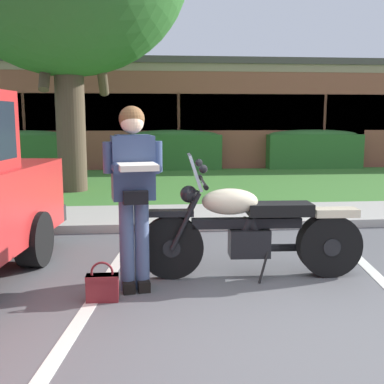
{
  "coord_description": "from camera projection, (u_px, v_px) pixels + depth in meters",
  "views": [
    {
      "loc": [
        -1.05,
        -3.35,
        1.6
      ],
      "look_at": [
        -0.62,
        1.36,
        0.85
      ],
      "focal_mm": 43.91,
      "sensor_mm": 36.0,
      "label": 1
    }
  ],
  "objects": [
    {
      "name": "ground_plane",
      "position": [
        288.0,
        326.0,
        3.64
      ],
      "size": [
        140.0,
        140.0,
        0.0
      ],
      "primitive_type": "plane",
      "color": "#565659"
    },
    {
      "name": "curb_strip",
      "position": [
        223.0,
        225.0,
        6.81
      ],
      "size": [
        60.0,
        0.2,
        0.12
      ],
      "primitive_type": "cube",
      "color": "#ADA89E",
      "rests_on": "ground"
    },
    {
      "name": "concrete_walk",
      "position": [
        215.0,
        215.0,
        7.64
      ],
      "size": [
        60.0,
        1.5,
        0.08
      ],
      "primitive_type": "cube",
      "color": "#ADA89E",
      "rests_on": "ground"
    },
    {
      "name": "grass_lawn",
      "position": [
        193.0,
        184.0,
        11.34
      ],
      "size": [
        60.0,
        6.01,
        0.06
      ],
      "primitive_type": "cube",
      "color": "#3D752D",
      "rests_on": "ground"
    },
    {
      "name": "stall_stripe_0",
      "position": [
        78.0,
        323.0,
        3.69
      ],
      "size": [
        0.71,
        4.38,
        0.01
      ],
      "primitive_type": "cube",
      "rotation": [
        0.0,
        0.0,
        -0.13
      ],
      "color": "silver",
      "rests_on": "ground"
    },
    {
      "name": "motorcycle",
      "position": [
        259.0,
        230.0,
        4.7
      ],
      "size": [
        2.24,
        0.82,
        1.26
      ],
      "color": "black",
      "rests_on": "ground"
    },
    {
      "name": "rider_person",
      "position": [
        134.0,
        184.0,
        4.25
      ],
      "size": [
        0.53,
        0.62,
        1.7
      ],
      "color": "black",
      "rests_on": "ground"
    },
    {
      "name": "handbag",
      "position": [
        102.0,
        285.0,
        4.12
      ],
      "size": [
        0.28,
        0.13,
        0.36
      ],
      "color": "maroon",
      "rests_on": "ground"
    },
    {
      "name": "hedge_left",
      "position": [
        27.0,
        150.0,
        13.87
      ],
      "size": [
        2.43,
        0.9,
        1.24
      ],
      "color": "#336B2D",
      "rests_on": "ground"
    },
    {
      "name": "hedge_center_left",
      "position": [
        174.0,
        149.0,
        14.26
      ],
      "size": [
        2.85,
        0.9,
        1.24
      ],
      "color": "#336B2D",
      "rests_on": "ground"
    },
    {
      "name": "hedge_center_right",
      "position": [
        313.0,
        149.0,
        14.65
      ],
      "size": [
        2.94,
        0.9,
        1.24
      ],
      "color": "#336B2D",
      "rests_on": "ground"
    },
    {
      "name": "brick_building",
      "position": [
        170.0,
        115.0,
        19.81
      ],
      "size": [
        27.1,
        11.64,
        3.42
      ],
      "color": "#93513D",
      "rests_on": "ground"
    }
  ]
}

